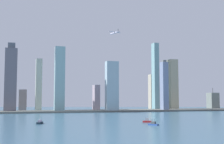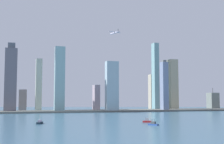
{
  "view_description": "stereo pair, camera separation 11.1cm",
  "coord_description": "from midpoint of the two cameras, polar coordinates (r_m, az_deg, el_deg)",
  "views": [
    {
      "loc": [
        -243.63,
        -202.69,
        28.05
      ],
      "look_at": [
        -52.18,
        427.31,
        84.7
      ],
      "focal_mm": 49.16,
      "sensor_mm": 36.0,
      "label": 1
    },
    {
      "loc": [
        -243.52,
        -202.72,
        28.05
      ],
      "look_at": [
        -52.18,
        427.31,
        84.7
      ],
      "focal_mm": 49.16,
      "sensor_mm": 36.0,
      "label": 2
    }
  ],
  "objects": [
    {
      "name": "skyscraper_0",
      "position": [
        679.6,
        -13.49,
        -2.36
      ],
      "size": [
        13.03,
        16.04,
        113.54
      ],
      "color": "beige",
      "rests_on": "ground"
    },
    {
      "name": "skyscraper_9",
      "position": [
        641.73,
        -9.74,
        -1.33
      ],
      "size": [
        20.14,
        19.75,
        134.78
      ],
      "color": "#8AB9BD",
      "rests_on": "ground"
    },
    {
      "name": "skyscraper_4",
      "position": [
        759.08,
        11.24,
        -2.32
      ],
      "size": [
        20.38,
        19.46,
        122.46
      ],
      "color": "#ACA78A",
      "rests_on": "ground"
    },
    {
      "name": "skyscraper_10",
      "position": [
        634.24,
        -18.32,
        -1.29
      ],
      "size": [
        23.17,
        17.89,
        137.6
      ],
      "color": "slate",
      "rests_on": "ground"
    },
    {
      "name": "boat_2",
      "position": [
        328.0,
        7.69,
        -9.54
      ],
      "size": [
        9.29,
        11.69,
        7.18
      ],
      "rotation": [
        0.0,
        0.0,
        5.27
      ],
      "color": "#25448E",
      "rests_on": "ground"
    },
    {
      "name": "skyscraper_6",
      "position": [
        829.08,
        18.26,
        -5.15
      ],
      "size": [
        23.51,
        23.42,
        54.57
      ],
      "color": "slate",
      "rests_on": "ground"
    },
    {
      "name": "skyscraper_7",
      "position": [
        637.19,
        -0.03,
        -2.72
      ],
      "size": [
        25.54,
        16.88,
        104.91
      ],
      "color": "#9EBCC9",
      "rests_on": "ground"
    },
    {
      "name": "boat_6",
      "position": [
        350.95,
        -13.28,
        -9.12
      ],
      "size": [
        8.38,
        13.91,
        9.8
      ],
      "rotation": [
        0.0,
        0.0,
        1.25
      ],
      "color": "#162633",
      "rests_on": "ground"
    },
    {
      "name": "skyscraper_1",
      "position": [
        690.07,
        -16.29,
        -5.11
      ],
      "size": [
        16.25,
        25.1,
        46.78
      ],
      "color": "gray",
      "rests_on": "ground"
    },
    {
      "name": "skyscraper_5",
      "position": [
        786.27,
        7.57,
        -3.69
      ],
      "size": [
        16.76,
        19.04,
        100.47
      ],
      "color": "#A89F8A",
      "rests_on": "ground"
    },
    {
      "name": "skyscraper_3",
      "position": [
        743.58,
        8.08,
        -0.82
      ],
      "size": [
        12.21,
        18.02,
        161.07
      ],
      "color": "#76A4A9",
      "rests_on": "ground"
    },
    {
      "name": "airplane",
      "position": [
        703.89,
        0.46,
        7.31
      ],
      "size": [
        31.27,
        30.9,
        8.54
      ],
      "rotation": [
        0.0,
        0.0,
        1.89
      ],
      "color": "silver"
    },
    {
      "name": "boat_1",
      "position": [
        364.18,
        6.54,
        -9.03
      ],
      "size": [
        10.64,
        6.55,
        4.87
      ],
      "rotation": [
        0.0,
        0.0,
        2.74
      ],
      "color": "#AA2021",
      "rests_on": "ground"
    },
    {
      "name": "skyscraper_8",
      "position": [
        684.42,
        9.7,
        -2.61
      ],
      "size": [
        13.1,
        15.96,
        112.37
      ],
      "color": "#7080A0",
      "rests_on": "ground"
    },
    {
      "name": "waterfront_pier",
      "position": [
        675.34,
        4.29,
        -7.14
      ],
      "size": [
        956.48,
        71.43,
        3.33
      ],
      "primitive_type": "cube",
      "color": "slate",
      "rests_on": "ground"
    },
    {
      "name": "skyscraper_2",
      "position": [
        676.91,
        -2.96,
        -4.86
      ],
      "size": [
        12.17,
        22.68,
        57.42
      ],
      "color": "#A18F9C",
      "rests_on": "ground"
    }
  ]
}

